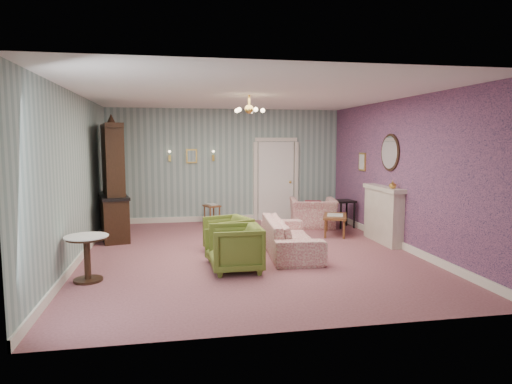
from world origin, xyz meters
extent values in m
plane|color=#94565D|center=(0.00, 0.00, 0.00)|extent=(7.00, 7.00, 0.00)
plane|color=white|center=(0.00, 0.00, 2.90)|extent=(7.00, 7.00, 0.00)
plane|color=gray|center=(0.00, 3.50, 1.45)|extent=(6.00, 0.00, 6.00)
plane|color=gray|center=(0.00, -3.50, 1.45)|extent=(6.00, 0.00, 6.00)
plane|color=gray|center=(-3.00, 0.00, 1.45)|extent=(0.00, 7.00, 7.00)
plane|color=gray|center=(3.00, 0.00, 1.45)|extent=(0.00, 7.00, 7.00)
plane|color=#BC5E84|center=(2.98, 0.00, 1.45)|extent=(0.00, 7.00, 7.00)
imported|color=#5D6B25|center=(-0.41, -1.10, 0.41)|extent=(0.75, 0.80, 0.82)
imported|color=#5D6B25|center=(-0.48, -0.67, 0.33)|extent=(0.74, 0.77, 0.66)
imported|color=#5D6B25|center=(-0.38, 0.10, 0.38)|extent=(0.89, 0.92, 0.75)
imported|color=#A74354|center=(0.76, -0.09, 0.43)|extent=(0.81, 2.23, 0.85)
imported|color=#A74354|center=(1.94, 2.22, 0.47)|extent=(1.18, 0.87, 0.93)
imported|color=gold|center=(2.84, 0.00, 1.23)|extent=(0.15, 0.15, 0.15)
cube|color=maroon|center=(1.89, 2.07, 0.48)|extent=(0.41, 0.28, 0.39)
camera|label=1|loc=(-1.36, -8.06, 2.08)|focal=31.43mm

